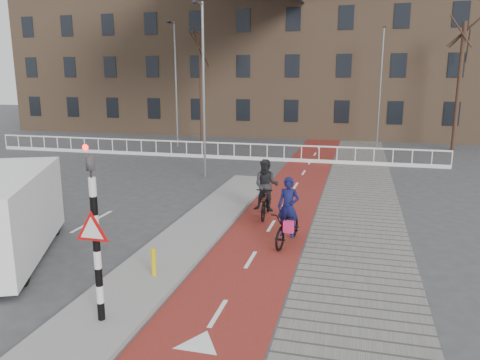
# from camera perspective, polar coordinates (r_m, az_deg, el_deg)

# --- Properties ---
(ground) EXTENTS (120.00, 120.00, 0.00)m
(ground) POSITION_cam_1_polar(r_m,az_deg,el_deg) (11.43, -8.58, -12.59)
(ground) COLOR #38383A
(ground) RESTS_ON ground
(bike_lane) EXTENTS (2.50, 60.00, 0.01)m
(bike_lane) POSITION_cam_1_polar(r_m,az_deg,el_deg) (20.26, 6.43, -1.32)
(bike_lane) COLOR maroon
(bike_lane) RESTS_ON ground
(sidewalk) EXTENTS (3.00, 60.00, 0.01)m
(sidewalk) POSITION_cam_1_polar(r_m,az_deg,el_deg) (20.09, 14.37, -1.76)
(sidewalk) COLOR slate
(sidewalk) RESTS_ON ground
(curb_island) EXTENTS (1.80, 16.00, 0.12)m
(curb_island) POSITION_cam_1_polar(r_m,az_deg,el_deg) (15.11, -5.16, -5.90)
(curb_island) COLOR gray
(curb_island) RESTS_ON ground
(traffic_signal) EXTENTS (0.80, 0.80, 3.68)m
(traffic_signal) POSITION_cam_1_polar(r_m,az_deg,el_deg) (9.30, -17.27, -5.81)
(traffic_signal) COLOR black
(traffic_signal) RESTS_ON curb_island
(bollard) EXTENTS (0.12, 0.12, 0.69)m
(bollard) POSITION_cam_1_polar(r_m,az_deg,el_deg) (11.61, -10.49, -9.78)
(bollard) COLOR gold
(bollard) RESTS_ON curb_island
(cyclist_near) EXTENTS (0.99, 2.01, 1.99)m
(cyclist_near) POSITION_cam_1_polar(r_m,az_deg,el_deg) (13.74, 5.87, -5.10)
(cyclist_near) COLOR black
(cyclist_near) RESTS_ON bike_lane
(cyclist_far) EXTENTS (0.90, 1.94, 2.05)m
(cyclist_far) POSITION_cam_1_polar(r_m,az_deg,el_deg) (16.21, 3.21, -1.67)
(cyclist_far) COLOR black
(cyclist_far) RESTS_ON bike_lane
(railing) EXTENTS (28.00, 0.10, 0.99)m
(railing) POSITION_cam_1_polar(r_m,az_deg,el_deg) (28.39, -4.64, 3.33)
(railing) COLOR silver
(railing) RESTS_ON ground
(townhouse_row) EXTENTS (46.00, 10.00, 15.90)m
(townhouse_row) POSITION_cam_1_polar(r_m,az_deg,el_deg) (42.21, 4.77, 16.55)
(townhouse_row) COLOR #7F6047
(townhouse_row) RESTS_ON ground
(tree_mid) EXTENTS (0.29, 0.29, 7.90)m
(tree_mid) POSITION_cam_1_polar(r_m,az_deg,el_deg) (34.10, -4.71, 11.02)
(tree_mid) COLOR black
(tree_mid) RESTS_ON ground
(tree_right) EXTENTS (0.27, 0.27, 8.25)m
(tree_right) POSITION_cam_1_polar(r_m,az_deg,el_deg) (34.15, 25.11, 10.20)
(tree_right) COLOR black
(tree_right) RESTS_ON ground
(streetlight_near) EXTENTS (0.12, 0.12, 8.14)m
(streetlight_near) POSITION_cam_1_polar(r_m,az_deg,el_deg) (22.56, -4.44, 10.58)
(streetlight_near) COLOR slate
(streetlight_near) RESTS_ON ground
(streetlight_left) EXTENTS (0.12, 0.12, 8.38)m
(streetlight_left) POSITION_cam_1_polar(r_m,az_deg,el_deg) (32.92, -7.80, 11.31)
(streetlight_left) COLOR slate
(streetlight_left) RESTS_ON ground
(streetlight_right) EXTENTS (0.12, 0.12, 8.12)m
(streetlight_right) POSITION_cam_1_polar(r_m,az_deg,el_deg) (34.04, 16.73, 10.72)
(streetlight_right) COLOR slate
(streetlight_right) RESTS_ON ground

